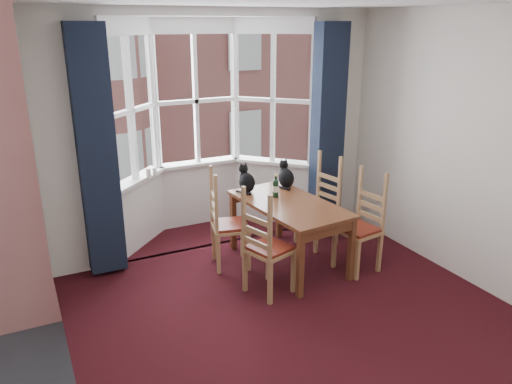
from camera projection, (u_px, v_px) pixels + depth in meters
floor at (318, 337)px, 4.40m from camera, size 4.50×4.50×0.00m
wall_left at (57, 231)px, 3.12m from camera, size 0.00×4.50×4.50m
wall_right at (500, 158)px, 4.78m from camera, size 0.00×4.50×4.50m
wall_back_pier_left at (71, 148)px, 5.17m from camera, size 0.70×0.12×2.80m
wall_back_pier_right at (335, 121)px, 6.55m from camera, size 0.70×0.12×2.80m
bay_window at (203, 126)px, 6.29m from camera, size 2.76×0.94×2.80m
curtain_left at (97, 154)px, 5.13m from camera, size 0.38×0.22×2.60m
curtain_right at (328, 129)px, 6.32m from camera, size 0.38×0.22×2.60m
dining_table at (289, 210)px, 5.55m from camera, size 0.92×1.52×0.74m
chair_left_near at (263, 252)px, 4.95m from camera, size 0.51×0.52×0.92m
chair_left_far at (222, 227)px, 5.55m from camera, size 0.49×0.50×0.92m
chair_right_near at (364, 229)px, 5.52m from camera, size 0.46×0.47×0.92m
chair_right_far at (322, 207)px, 6.16m from camera, size 0.47×0.48×0.92m
cat_left at (247, 181)px, 5.85m from camera, size 0.20×0.27×0.34m
cat_right at (286, 176)px, 6.01m from camera, size 0.20×0.26×0.34m
wine_bottle at (276, 187)px, 5.66m from camera, size 0.07×0.07×0.26m
candle_tall at (148, 173)px, 5.99m from camera, size 0.06×0.06×0.11m
candle_short at (154, 172)px, 6.05m from camera, size 0.06×0.06×0.10m
street at (54, 157)px, 33.73m from camera, size 80.00×80.00×0.00m
tenement_building at (78, 57)px, 15.78m from camera, size 18.40×7.80×15.20m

